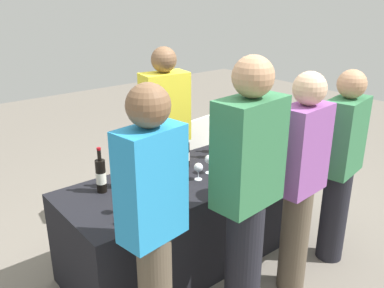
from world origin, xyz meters
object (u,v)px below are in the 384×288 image
object	(u,v)px
wine_bottle_6	(252,135)
server_pouring	(166,132)
wine_glass_1	(135,185)
menu_board	(197,154)
wine_glass_2	(198,168)
guest_1	(247,191)
wine_glass_0	(118,200)
wine_glass_3	(209,160)
guest_0	(153,220)
wine_bottle_0	(101,176)
wine_bottle_5	(225,139)
guest_3	(341,163)
guest_2	(300,179)
wine_glass_4	(242,151)
wine_bottle_4	(220,145)
wine_bottle_1	(118,171)
wine_bottle_3	(185,154)
wine_bottle_2	(173,158)

from	to	relation	value
wine_bottle_6	server_pouring	distance (m)	0.77
wine_glass_1	menu_board	world-z (taller)	wine_glass_1
wine_glass_2	guest_1	distance (m)	0.68
wine_glass_0	guest_1	size ratio (longest dim) A/B	0.08
wine_bottle_6	wine_glass_0	size ratio (longest dim) A/B	2.45
wine_glass_0	wine_glass_1	xyz separation A→B (m)	(0.18, 0.09, 0.01)
wine_glass_3	guest_0	xyz separation A→B (m)	(-0.90, -0.57, 0.08)
wine_bottle_0	guest_1	distance (m)	1.05
wine_bottle_6	wine_bottle_5	bearing A→B (deg)	165.24
wine_bottle_6	guest_3	size ratio (longest dim) A/B	0.21
wine_bottle_6	guest_1	bearing A→B (deg)	-138.22
wine_bottle_6	guest_2	size ratio (longest dim) A/B	0.21
wine_glass_0	guest_2	size ratio (longest dim) A/B	0.08
guest_2	guest_1	bearing A→B (deg)	174.37
guest_1	guest_3	xyz separation A→B (m)	(1.04, 0.02, -0.11)
wine_bottle_0	wine_glass_4	distance (m)	1.16
wine_glass_2	wine_bottle_6	bearing A→B (deg)	14.83
wine_bottle_4	wine_bottle_6	bearing A→B (deg)	0.38
server_pouring	wine_glass_3	bearing A→B (deg)	93.44
wine_glass_1	guest_1	xyz separation A→B (m)	(0.36, -0.68, 0.11)
wine_bottle_5	guest_3	bearing A→B (deg)	-69.31
server_pouring	guest_0	world-z (taller)	guest_0
wine_bottle_0	wine_glass_4	size ratio (longest dim) A/B	2.21
wine_glass_1	server_pouring	world-z (taller)	server_pouring
guest_1	wine_bottle_0	bearing A→B (deg)	112.40
wine_bottle_1	wine_glass_0	bearing A→B (deg)	-119.83
wine_bottle_1	wine_glass_4	size ratio (longest dim) A/B	2.21
wine_bottle_4	wine_bottle_3	bearing A→B (deg)	172.72
wine_bottle_1	guest_2	size ratio (longest dim) A/B	0.21
wine_bottle_3	wine_glass_1	bearing A→B (deg)	-159.86
wine_glass_0	wine_glass_3	distance (m)	0.85
wine_bottle_1	guest_0	bearing A→B (deg)	-106.81
wine_glass_2	wine_bottle_4	bearing A→B (deg)	26.69
wine_glass_4	guest_2	bearing A→B (deg)	-101.62
wine_bottle_4	wine_bottle_5	distance (m)	0.14
wine_bottle_1	wine_glass_2	distance (m)	0.59
wine_glass_0	guest_2	xyz separation A→B (m)	(1.04, -0.60, 0.05)
wine_glass_1	guest_2	distance (m)	1.11
wine_bottle_6	wine_glass_3	world-z (taller)	wine_bottle_6
wine_bottle_1	wine_bottle_4	size ratio (longest dim) A/B	1.02
wine_glass_0	guest_1	distance (m)	0.81
wine_bottle_2	wine_glass_1	distance (m)	0.52
guest_0	menu_board	bearing A→B (deg)	35.90
wine_bottle_3	guest_0	size ratio (longest dim) A/B	0.18
wine_bottle_0	guest_3	world-z (taller)	guest_3
wine_bottle_4	guest_0	distance (m)	1.39
wine_bottle_1	server_pouring	bearing A→B (deg)	30.49
wine_bottle_4	guest_3	bearing A→B (deg)	-61.16
wine_bottle_1	wine_bottle_6	world-z (taller)	wine_bottle_1
wine_bottle_5	wine_bottle_6	bearing A→B (deg)	-14.76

